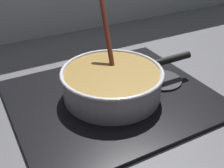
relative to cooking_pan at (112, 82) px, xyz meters
name	(u,v)px	position (x,y,z in m)	size (l,w,h in m)	color
ground	(150,153)	(-0.02, -0.22, -0.08)	(2.40, 1.60, 0.04)	#4C4C51
hob_plate	(112,97)	(0.00, 0.00, -0.05)	(0.56, 0.48, 0.01)	black
burner_ring	(112,94)	(0.00, 0.00, -0.04)	(0.20, 0.20, 0.01)	#592D0C
spare_burner	(161,80)	(0.17, 0.00, -0.04)	(0.13, 0.13, 0.01)	#262628
cooking_pan	(112,82)	(0.00, 0.00, 0.00)	(0.42, 0.31, 0.27)	silver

